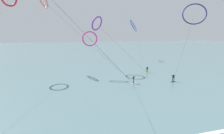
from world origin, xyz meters
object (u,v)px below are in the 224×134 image
kite_violet (97,23)px  kite_coral (43,1)px  kite_magenta (90,39)px  kite_cobalt (133,26)px  kite_navy (194,14)px  surfer_charcoal (173,78)px  surfer_lime (147,70)px  surfer_ivory (134,80)px

kite_violet → kite_coral: (-12.86, 6.04, 5.91)m
kite_magenta → kite_cobalt: (20.89, 22.02, 4.20)m
kite_magenta → kite_violet: (2.86, 5.13, 3.69)m
kite_magenta → kite_navy: (21.94, -7.15, 5.34)m
kite_navy → kite_magenta: bearing=-161.5°
kite_cobalt → kite_violet: bearing=169.3°
surfer_charcoal → kite_magenta: (-15.38, 10.07, 7.96)m
kite_magenta → kite_coral: kite_coral is taller
kite_magenta → kite_coral: (-10.00, 11.17, 9.59)m
kite_magenta → kite_navy: 23.69m
kite_cobalt → kite_navy: size_ratio=1.58×
kite_cobalt → kite_violet: 24.71m
surfer_lime → kite_violet: size_ratio=0.12×
surfer_charcoal → surfer_ivory: same height
surfer_ivory → kite_violet: kite_violet is taller
surfer_ivory → kite_violet: 18.50m
kite_violet → surfer_lime: bearing=111.0°
surfer_lime → kite_magenta: size_ratio=0.16×
kite_cobalt → kite_navy: bearing=-141.8°
kite_navy → kite_coral: size_ratio=0.74×
surfer_lime → kite_cobalt: size_ratio=0.07×
kite_cobalt → surfer_charcoal: bearing=-153.6°
kite_cobalt → kite_navy: (1.05, -29.17, 1.15)m
surfer_ivory → kite_violet: (-4.23, 13.74, 11.64)m
surfer_lime → kite_cobalt: (6.50, 23.18, 12.15)m
surfer_lime → kite_cobalt: bearing=118.9°
kite_navy → kite_violet: bearing=-176.2°
surfer_ivory → kite_violet: bearing=50.2°
kite_cobalt → kite_magenta: bearing=172.7°
surfer_lime → surfer_charcoal: 8.97m
kite_cobalt → kite_violet: (-18.03, -16.89, -0.51)m
surfer_charcoal → kite_coral: kite_coral is taller
surfer_ivory → kite_coral: kite_coral is taller
surfer_lime → surfer_ivory: same height
kite_violet → kite_coral: 15.38m
surfer_lime → kite_violet: bearing=-164.0°
surfer_charcoal → surfer_ivory: size_ratio=1.00×
surfer_charcoal → kite_violet: size_ratio=0.12×
surfer_ivory → kite_cobalt: 35.72m
kite_magenta → kite_navy: kite_navy is taller
kite_violet → surfer_charcoal: bearing=89.1°
surfer_ivory → kite_cobalt: bearing=8.9°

